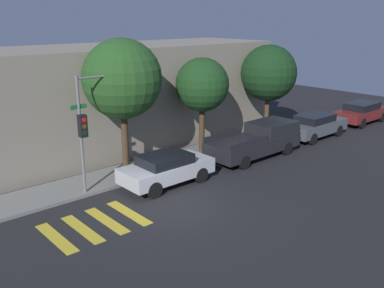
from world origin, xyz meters
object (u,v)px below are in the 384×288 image
(sedan_far_end, at_px, (362,112))
(tree_far_end, at_px, (269,73))
(sedan_middle, at_px, (315,125))
(traffic_light_pole, at_px, (90,116))
(tree_midblock, at_px, (202,85))
(sedan_near_corner, at_px, (166,168))
(tree_near_corner, at_px, (122,79))
(pickup_truck, at_px, (257,140))

(sedan_far_end, xyz_separation_m, tree_far_end, (-7.66, 2.30, 3.13))
(sedan_middle, xyz_separation_m, sedan_far_end, (5.78, 0.00, -0.01))
(traffic_light_pole, xyz_separation_m, sedan_far_end, (20.27, -1.27, -2.56))
(tree_midblock, bearing_deg, traffic_light_pole, -171.78)
(sedan_far_end, height_order, tree_far_end, tree_far_end)
(traffic_light_pole, height_order, sedan_near_corner, traffic_light_pole)
(tree_near_corner, xyz_separation_m, tree_midblock, (4.88, 0.00, -0.77))
(sedan_middle, distance_m, sedan_far_end, 5.78)
(sedan_near_corner, bearing_deg, sedan_far_end, 0.00)
(pickup_truck, relative_size, sedan_middle, 1.22)
(pickup_truck, height_order, tree_near_corner, tree_near_corner)
(sedan_far_end, height_order, tree_midblock, tree_midblock)
(traffic_light_pole, bearing_deg, sedan_near_corner, -23.69)
(traffic_light_pole, distance_m, sedan_far_end, 20.47)
(sedan_near_corner, xyz_separation_m, sedan_far_end, (17.38, 0.00, 0.02))
(pickup_truck, bearing_deg, tree_midblock, 129.91)
(sedan_far_end, bearing_deg, tree_near_corner, 172.72)
(sedan_near_corner, bearing_deg, tree_midblock, 28.42)
(sedan_near_corner, xyz_separation_m, sedan_middle, (11.60, 0.00, 0.02))
(sedan_near_corner, distance_m, tree_far_end, 10.47)
(sedan_near_corner, relative_size, tree_far_end, 0.75)
(sedan_near_corner, height_order, pickup_truck, pickup_truck)
(traffic_light_pole, height_order, tree_midblock, tree_midblock)
(sedan_near_corner, distance_m, tree_midblock, 5.68)
(traffic_light_pole, height_order, pickup_truck, traffic_light_pole)
(traffic_light_pole, relative_size, sedan_middle, 1.11)
(traffic_light_pole, distance_m, sedan_near_corner, 4.08)
(tree_near_corner, relative_size, tree_midblock, 1.22)
(sedan_middle, relative_size, tree_midblock, 0.88)
(sedan_middle, distance_m, tree_far_end, 4.31)
(sedan_near_corner, xyz_separation_m, tree_near_corner, (-0.62, 2.30, 3.75))
(sedan_near_corner, bearing_deg, traffic_light_pole, 156.31)
(sedan_far_end, xyz_separation_m, tree_midblock, (-13.13, 2.30, 2.97))
(pickup_truck, bearing_deg, traffic_light_pole, 172.04)
(tree_midblock, bearing_deg, sedan_near_corner, -151.58)
(sedan_near_corner, relative_size, tree_midblock, 0.81)
(sedan_far_end, bearing_deg, tree_far_end, 163.30)
(pickup_truck, bearing_deg, tree_near_corner, 161.31)
(sedan_middle, relative_size, tree_far_end, 0.81)
(tree_far_end, bearing_deg, sedan_near_corner, -166.69)
(tree_far_end, bearing_deg, sedan_far_end, -16.70)
(sedan_middle, bearing_deg, sedan_far_end, 0.00)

